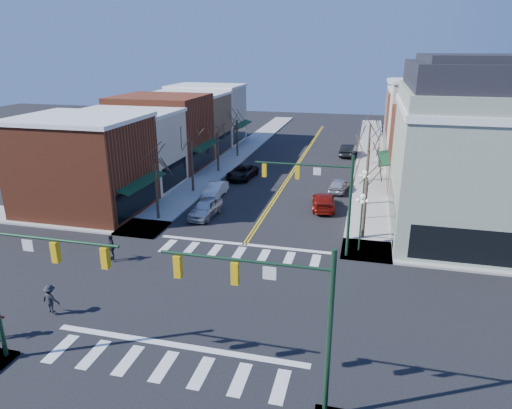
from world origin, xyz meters
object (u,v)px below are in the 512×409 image
Objects in this scene: car_left_far at (242,172)px; pedestrian_dark_a at (111,247)px; car_left_mid at (215,189)px; lamppost_corner at (362,213)px; pedestrian_dark_b at (50,299)px; lamppost_midblock at (364,186)px; victorian_corner at (482,148)px; car_right_mid at (339,185)px; car_right_far at (349,150)px; car_right_near at (324,201)px; car_left_near at (205,208)px.

pedestrian_dark_a reaches higher than car_left_far.
lamppost_corner is at bearing -33.66° from car_left_mid.
lamppost_midblock is at bearing -124.76° from pedestrian_dark_b.
lamppost_midblock is at bearing -31.91° from car_left_far.
car_right_mid is at bearing 142.79° from victorian_corner.
car_left_far is 1.04× the size of car_right_far.
lamppost_corner reaches higher than pedestrian_dark_a.
lamppost_corner is at bearing -144.14° from victorian_corner.
car_right_near is at bearing -5.00° from car_left_mid.
car_left_mid is (-1.02, 5.58, -0.08)m from car_left_near.
car_right_mid is (-2.43, 14.15, -2.28)m from lamppost_corner.
victorian_corner is at bearing 79.26° from pedestrian_dark_a.
pedestrian_dark_a reaches higher than car_right_mid.
victorian_corner is at bearing -3.45° from lamppost_midblock.
car_left_mid is at bearing 28.31° from car_right_mid.
pedestrian_dark_a is (-13.85, -35.99, 0.21)m from car_right_far.
pedestrian_dark_a is at bearing -81.71° from pedestrian_dark_b.
car_right_far is at bearing -99.91° from car_right_near.
car_right_far reaches higher than car_right_near.
car_right_mid is (11.58, 4.40, 0.01)m from car_left_mid.
victorian_corner reaches higher than lamppost_midblock.
lamppost_midblock is 0.88× the size of car_right_far.
lamppost_corner is 17.21m from pedestrian_dark_a.
car_left_near is at bearing -175.08° from victorian_corner.
car_left_mid is (-14.02, 3.25, -2.28)m from lamppost_midblock.
pedestrian_dark_b is at bearing -96.00° from car_left_near.
car_left_near is 12.36m from car_left_far.
lamppost_midblock reaches higher than car_right_near.
pedestrian_dark_b is (-1.88, -21.94, 0.28)m from car_left_mid.
pedestrian_dark_a is at bearing 75.09° from car_right_far.
victorian_corner reaches higher than pedestrian_dark_a.
pedestrian_dark_a reaches higher than car_right_near.
car_left_far is at bearing 128.55° from lamppost_corner.
lamppost_midblock is 24.61m from pedestrian_dark_b.
car_left_far is 17.69m from car_right_far.
car_right_far is at bearing 61.86° from car_left_mid.
car_left_mid is 15.38m from pedestrian_dark_a.
car_right_far is (1.04, 21.92, 0.10)m from car_right_near.
car_left_far is (0.85, 6.77, 0.03)m from car_left_mid.
car_right_far reaches higher than car_left_near.
lamppost_midblock is 2.49× the size of pedestrian_dark_a.
victorian_corner is at bearing 119.63° from car_right_far.
car_left_near reaches higher than car_right_near.
car_right_mid is 0.82× the size of car_right_far.
car_left_far is at bearing 136.32° from pedestrian_dark_a.
car_left_near is (-13.00, -2.33, -2.20)m from lamppost_midblock.
car_left_near is 1.09× the size of car_left_mid.
pedestrian_dark_b is (-2.89, -16.35, 0.20)m from car_left_near.
pedestrian_dark_a is at bearing -161.36° from lamppost_corner.
pedestrian_dark_b reaches higher than car_right_near.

